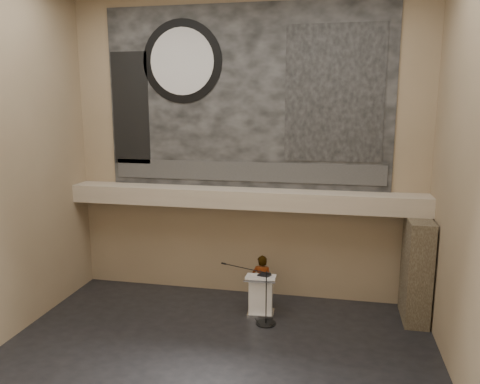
# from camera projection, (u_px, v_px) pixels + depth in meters

# --- Properties ---
(floor) EXTENTS (10.00, 10.00, 0.00)m
(floor) POSITION_uv_depth(u_px,v_px,m) (211.00, 364.00, 10.17)
(floor) COLOR black
(floor) RESTS_ON ground
(wall_back) EXTENTS (10.00, 0.02, 8.50)m
(wall_back) POSITION_uv_depth(u_px,v_px,m) (246.00, 150.00, 13.20)
(wall_back) COLOR #8A7557
(wall_back) RESTS_ON floor
(wall_front) EXTENTS (10.00, 0.02, 8.50)m
(wall_front) POSITION_uv_depth(u_px,v_px,m) (118.00, 219.00, 5.51)
(wall_front) COLOR #8A7557
(wall_front) RESTS_ON floor
(wall_right) EXTENTS (0.02, 8.00, 8.50)m
(wall_right) POSITION_uv_depth(u_px,v_px,m) (477.00, 179.00, 8.37)
(wall_right) COLOR #8A7557
(wall_right) RESTS_ON floor
(soffit) EXTENTS (10.00, 0.80, 0.50)m
(soffit) POSITION_uv_depth(u_px,v_px,m) (243.00, 198.00, 13.07)
(soffit) COLOR tan
(soffit) RESTS_ON wall_back
(sprinkler_left) EXTENTS (0.04, 0.04, 0.06)m
(sprinkler_left) POSITION_uv_depth(u_px,v_px,m) (188.00, 206.00, 13.39)
(sprinkler_left) COLOR #B2893D
(sprinkler_left) RESTS_ON soffit
(sprinkler_right) EXTENTS (0.04, 0.04, 0.06)m
(sprinkler_right) POSITION_uv_depth(u_px,v_px,m) (311.00, 211.00, 12.70)
(sprinkler_right) COLOR #B2893D
(sprinkler_right) RESTS_ON soffit
(banner) EXTENTS (8.00, 0.05, 5.00)m
(banner) POSITION_uv_depth(u_px,v_px,m) (246.00, 98.00, 12.90)
(banner) COLOR black
(banner) RESTS_ON wall_back
(banner_text_strip) EXTENTS (7.76, 0.02, 0.55)m
(banner_text_strip) POSITION_uv_depth(u_px,v_px,m) (245.00, 172.00, 13.25)
(banner_text_strip) COLOR #2F2F2F
(banner_text_strip) RESTS_ON banner
(banner_clock_rim) EXTENTS (2.30, 0.02, 2.30)m
(banner_clock_rim) POSITION_uv_depth(u_px,v_px,m) (182.00, 61.00, 13.02)
(banner_clock_rim) COLOR black
(banner_clock_rim) RESTS_ON banner
(banner_clock_face) EXTENTS (1.84, 0.02, 1.84)m
(banner_clock_face) POSITION_uv_depth(u_px,v_px,m) (182.00, 61.00, 13.00)
(banner_clock_face) COLOR silver
(banner_clock_face) RESTS_ON banner
(banner_building_print) EXTENTS (2.60, 0.02, 3.60)m
(banner_building_print) POSITION_uv_depth(u_px,v_px,m) (334.00, 94.00, 12.37)
(banner_building_print) COLOR black
(banner_building_print) RESTS_ON banner
(banner_brick_print) EXTENTS (1.10, 0.02, 3.20)m
(banner_brick_print) POSITION_uv_depth(u_px,v_px,m) (131.00, 109.00, 13.58)
(banner_brick_print) COLOR black
(banner_brick_print) RESTS_ON banner
(stone_pier) EXTENTS (0.60, 1.40, 2.70)m
(stone_pier) POSITION_uv_depth(u_px,v_px,m) (416.00, 270.00, 12.03)
(stone_pier) COLOR #3E3426
(stone_pier) RESTS_ON floor
(lectern) EXTENTS (0.81, 0.60, 1.14)m
(lectern) POSITION_uv_depth(u_px,v_px,m) (261.00, 295.00, 12.41)
(lectern) COLOR silver
(lectern) RESTS_ON floor
(binder) EXTENTS (0.37, 0.34, 0.04)m
(binder) POSITION_uv_depth(u_px,v_px,m) (264.00, 275.00, 12.28)
(binder) COLOR black
(binder) RESTS_ON lectern
(papers) EXTENTS (0.31, 0.36, 0.00)m
(papers) POSITION_uv_depth(u_px,v_px,m) (256.00, 276.00, 12.29)
(papers) COLOR silver
(papers) RESTS_ON lectern
(speaker_person) EXTENTS (0.56, 0.38, 1.51)m
(speaker_person) POSITION_uv_depth(u_px,v_px,m) (262.00, 282.00, 12.79)
(speaker_person) COLOR silver
(speaker_person) RESTS_ON floor
(mic_stand) EXTENTS (1.54, 0.75, 1.41)m
(mic_stand) POSITION_uv_depth(u_px,v_px,m) (264.00, 315.00, 11.99)
(mic_stand) COLOR black
(mic_stand) RESTS_ON floor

